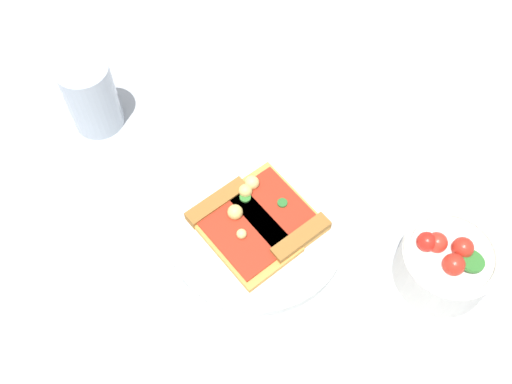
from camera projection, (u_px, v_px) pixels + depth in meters
ground_plane at (280, 193)px, 0.75m from camera, size 2.40×2.40×0.00m
plate at (257, 228)px, 0.72m from camera, size 0.22×0.22×0.01m
pizza_slice_near at (277, 214)px, 0.71m from camera, size 0.14×0.15×0.02m
pizza_slice_far at (239, 226)px, 0.70m from camera, size 0.14×0.15×0.03m
salad_bowl at (446, 262)px, 0.66m from camera, size 0.11×0.11×0.08m
soda_glass at (92, 98)px, 0.77m from camera, size 0.07×0.07×0.10m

